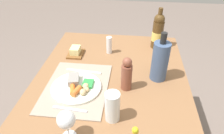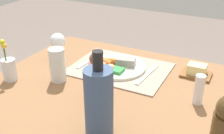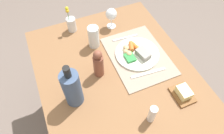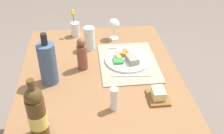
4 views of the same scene
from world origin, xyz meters
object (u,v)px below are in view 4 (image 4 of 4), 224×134
Objects in this scene: salt_shaker at (114,99)px; flower_vase at (75,28)px; wine_glass at (114,25)px; butter_dish at (158,95)px; dining_table at (101,92)px; wine_bottle at (37,113)px; dinner_plate at (127,59)px; pepper_mill at (82,55)px; water_tumbler at (90,40)px; fork at (131,75)px; knife at (122,47)px; cooler_bottle at (48,63)px.

salt_shaker is 0.63× the size of flower_vase.
butter_dish is (-0.65, -0.14, -0.08)m from wine_glass.
dining_table is 6.07× the size of flower_vase.
wine_bottle reaches higher than dining_table.
butter_dish reaches higher than dinner_plate.
flower_vase is (0.07, 0.26, -0.05)m from wine_glass.
dining_table is at bearing -125.34° from pepper_mill.
butter_dish is (-0.24, -0.27, 0.15)m from dining_table.
dinner_plate is 1.82× the size of water_tumbler.
flower_vase reaches higher than butter_dish.
fork is at bearing 27.25° from butter_dish.
pepper_mill is at bearing 131.44° from knife.
pepper_mill is at bearing 167.16° from water_tumbler.
flower_vase is at bearing -14.63° from cooler_bottle.
wine_bottle is at bearing 110.39° from salt_shaker.
pepper_mill reaches higher than water_tumbler.
salt_shaker is at bearing -171.38° from water_tumbler.
pepper_mill is at bearing 20.95° from salt_shaker.
flower_vase reaches higher than water_tumbler.
knife is at bearing -125.80° from flower_vase.
wine_glass is 0.27m from flower_vase.
salt_shaker is (-0.70, 0.08, -0.04)m from wine_glass.
knife is at bearing 5.46° from fork.
pepper_mill reaches higher than wine_glass.
butter_dish is (-0.35, -0.10, 0.00)m from dinner_plate.
wine_glass is (0.34, -0.22, 0.01)m from pepper_mill.
wine_bottle reaches higher than fork.
wine_bottle is (-0.42, 0.28, 0.25)m from dining_table.
dining_table is 9.67× the size of salt_shaker.
fork is at bearing 179.38° from dinner_plate.
dining_table is at bearing 47.89° from butter_dish.
cooler_bottle is (0.20, 0.54, 0.10)m from butter_dish.
cooler_bottle reaches higher than knife.
flower_vase is (0.89, -0.15, -0.07)m from wine_bottle.
wine_glass is at bearing -6.62° from salt_shaker.
wine_bottle is at bearing 134.10° from fork.
dinner_plate is 0.48m from cooler_bottle.
knife is 0.18m from wine_glass.
water_tumbler is at bearing 8.67° from dining_table.
dinner_plate is 0.48m from flower_vase.
salt_shaker is at bearing 173.38° from wine_glass.
pepper_mill is 0.41m from wine_glass.
water_tumbler is 0.52× the size of wine_bottle.
dinner_plate is 0.15m from fork.
cooler_bottle reaches higher than fork.
salt_shaker is (-0.56, 0.12, 0.05)m from knife.
dinner_plate is 0.28m from pepper_mill.
flower_vase reaches higher than wine_glass.
wine_bottle is (-0.37, 0.01, 0.00)m from cooler_bottle.
water_tumbler is (0.58, 0.09, 0.01)m from salt_shaker.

